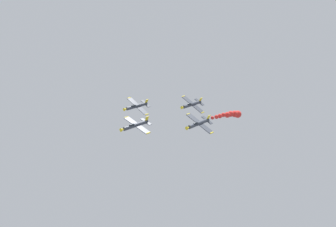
{
  "coord_description": "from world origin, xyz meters",
  "views": [
    {
      "loc": [
        -66.95,
        77.5,
        118.7
      ],
      "look_at": [
        0.0,
        0.0,
        88.74
      ],
      "focal_mm": 36.96,
      "sensor_mm": 36.0,
      "label": 1
    }
  ],
  "objects": [
    {
      "name": "smoke_trail_left_inner",
      "position": [
        -13.09,
        -15.8,
        87.41
      ],
      "size": [
        2.6,
        15.38,
        3.48
      ],
      "color": "red"
    },
    {
      "name": "airplane_right_inner",
      "position": [
        12.69,
        1.17,
        89.12
      ],
      "size": [
        8.67,
        10.35,
        4.69
      ],
      "rotation": [
        0.0,
        -0.47,
        0.0
      ],
      "color": "#333842"
    },
    {
      "name": "airplane_left_inner",
      "position": [
        -12.58,
        1.27,
        88.5
      ],
      "size": [
        8.83,
        10.35,
        4.34
      ],
      "rotation": [
        0.0,
        -0.43,
        0.0
      ],
      "color": "#333842"
    },
    {
      "name": "airplane_lead",
      "position": [
        0.36,
        13.58,
        88.25
      ],
      "size": [
        9.22,
        10.35,
        3.41
      ],
      "rotation": [
        0.0,
        -0.31,
        0.0
      ],
      "color": "#333842"
    },
    {
      "name": "airplane_left_outer",
      "position": [
        -0.1,
        -12.12,
        89.26
      ],
      "size": [
        8.67,
        10.35,
        4.69
      ],
      "rotation": [
        0.0,
        -0.47,
        0.0
      ],
      "color": "#333842"
    }
  ]
}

